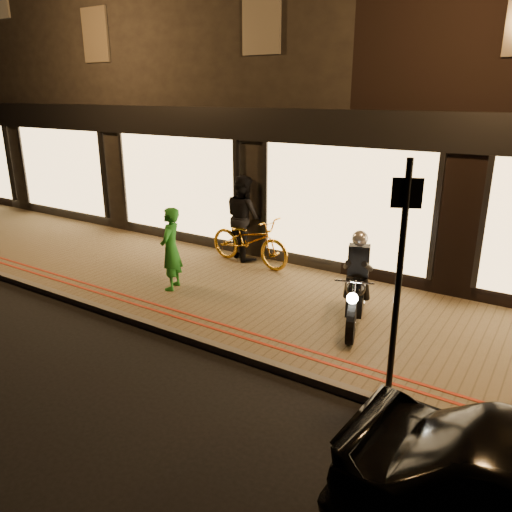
% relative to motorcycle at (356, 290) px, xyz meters
% --- Properties ---
extents(ground, '(90.00, 90.00, 0.00)m').
position_rel_motorcycle_xyz_m(ground, '(-1.18, -1.88, -0.73)').
color(ground, black).
rests_on(ground, ground).
extents(sidewalk, '(50.00, 4.00, 0.12)m').
position_rel_motorcycle_xyz_m(sidewalk, '(-1.18, 0.12, -0.67)').
color(sidewalk, brown).
rests_on(sidewalk, ground).
extents(kerb_stone, '(50.00, 0.14, 0.12)m').
position_rel_motorcycle_xyz_m(kerb_stone, '(-1.18, -1.83, -0.67)').
color(kerb_stone, '#59544C').
rests_on(kerb_stone, ground).
extents(red_kerb_lines, '(50.00, 0.26, 0.01)m').
position_rel_motorcycle_xyz_m(red_kerb_lines, '(-1.18, -1.33, -0.61)').
color(red_kerb_lines, maroon).
rests_on(red_kerb_lines, sidewalk).
extents(building_row, '(48.00, 10.11, 8.50)m').
position_rel_motorcycle_xyz_m(building_row, '(-1.18, 7.11, 3.51)').
color(building_row, black).
rests_on(building_row, ground).
extents(motorcycle, '(0.79, 1.89, 1.59)m').
position_rel_motorcycle_xyz_m(motorcycle, '(0.00, 0.00, 0.00)').
color(motorcycle, black).
rests_on(motorcycle, sidewalk).
extents(sign_post, '(0.33, 0.17, 3.00)m').
position_rel_motorcycle_xyz_m(sign_post, '(1.14, -1.60, 1.06)').
color(sign_post, black).
rests_on(sign_post, sidewalk).
extents(bicycle_gold, '(2.16, 0.92, 1.11)m').
position_rel_motorcycle_xyz_m(bicycle_gold, '(-3.17, 1.60, -0.06)').
color(bicycle_gold, gold).
rests_on(bicycle_gold, sidewalk).
extents(person_green, '(0.57, 0.69, 1.63)m').
position_rel_motorcycle_xyz_m(person_green, '(-3.63, -0.45, 0.20)').
color(person_green, '#217C24').
rests_on(person_green, sidewalk).
extents(person_dark, '(1.18, 1.10, 1.94)m').
position_rel_motorcycle_xyz_m(person_dark, '(-3.54, 1.92, 0.36)').
color(person_dark, black).
rests_on(person_dark, sidewalk).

